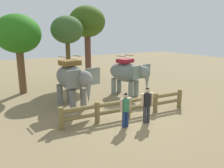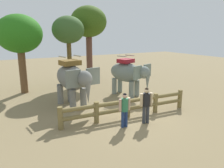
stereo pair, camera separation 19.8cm
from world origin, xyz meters
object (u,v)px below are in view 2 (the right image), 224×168
(tree_far_right, at_px, (68,31))
(elephant_center, at_px, (128,73))
(elephant_near_left, at_px, (72,79))
(tourist_man_in_blue, at_px, (125,108))
(log_fence, at_px, (128,106))
(tree_back_center, at_px, (89,23))
(tree_far_left, at_px, (19,35))
(tourist_woman_in_black, at_px, (146,103))

(tree_far_right, bearing_deg, elephant_center, -53.82)
(elephant_near_left, bearing_deg, tourist_man_in_blue, -73.71)
(log_fence, bearing_deg, tree_back_center, 79.02)
(elephant_center, distance_m, tree_back_center, 6.40)
(elephant_near_left, xyz_separation_m, tree_far_left, (-2.03, 4.72, 2.40))
(log_fence, relative_size, tourist_man_in_blue, 4.37)
(elephant_near_left, height_order, tree_far_right, tree_far_right)
(tourist_man_in_blue, bearing_deg, tree_far_left, 110.23)
(tourist_woman_in_black, relative_size, tourist_man_in_blue, 1.08)
(elephant_center, xyz_separation_m, tourist_man_in_blue, (-2.97, -4.26, -0.61))
(elephant_near_left, height_order, tree_back_center, tree_back_center)
(tourist_woman_in_black, distance_m, tourist_man_in_blue, 1.14)
(tree_back_center, distance_m, tree_far_right, 2.85)
(tourist_woman_in_black, relative_size, tree_far_right, 0.32)
(elephant_near_left, relative_size, tree_far_right, 0.65)
(tree_far_right, bearing_deg, elephant_near_left, -106.58)
(log_fence, height_order, tree_far_right, tree_far_right)
(tree_far_left, relative_size, tree_back_center, 0.85)
(log_fence, xyz_separation_m, elephant_center, (2.18, 3.32, 0.94))
(tree_back_center, bearing_deg, elephant_near_left, -121.45)
(tourist_man_in_blue, bearing_deg, elephant_near_left, 106.29)
(tree_back_center, relative_size, tree_far_right, 1.18)
(elephant_near_left, xyz_separation_m, tree_back_center, (3.58, 5.86, 3.33))
(elephant_center, height_order, tree_far_left, tree_far_left)
(log_fence, xyz_separation_m, tree_far_left, (-3.92, 7.55, 3.47))
(tree_far_right, bearing_deg, tourist_woman_in_black, -83.38)
(log_fence, bearing_deg, tree_far_right, 94.91)
(tourist_woman_in_black, bearing_deg, elephant_center, 67.15)
(elephant_near_left, xyz_separation_m, elephant_center, (4.07, 0.49, -0.12))
(log_fence, xyz_separation_m, tourist_woman_in_black, (0.34, -1.04, 0.40))
(log_fence, xyz_separation_m, tourist_man_in_blue, (-0.79, -0.93, 0.33))
(log_fence, xyz_separation_m, tree_back_center, (1.69, 8.69, 4.39))
(elephant_center, bearing_deg, tree_far_right, 126.18)
(tourist_woman_in_black, bearing_deg, tree_far_right, 96.62)
(elephant_near_left, distance_m, tree_far_left, 5.67)
(tourist_woman_in_black, height_order, tree_far_right, tree_far_right)
(tourist_woman_in_black, relative_size, tree_far_left, 0.32)
(tourist_man_in_blue, distance_m, tree_far_right, 8.77)
(tourist_woman_in_black, xyz_separation_m, tree_far_left, (-4.26, 8.60, 3.06))
(tourist_woman_in_black, relative_size, tree_back_center, 0.27)
(tourist_man_in_blue, bearing_deg, elephant_center, 55.09)
(elephant_near_left, bearing_deg, tourist_woman_in_black, -60.07)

